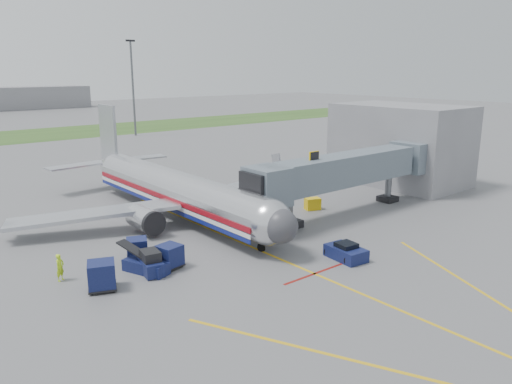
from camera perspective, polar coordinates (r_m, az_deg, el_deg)
ground at (r=39.45m, az=2.48°, el=-7.55°), size 400.00×400.00×0.00m
apron_markings at (r=34.76m, az=10.81°, el=-10.87°), size 21.52×50.00×0.01m
airliner at (r=50.50m, az=-9.12°, el=0.25°), size 32.10×35.67×10.25m
jet_bridge at (r=50.44m, az=9.64°, el=2.33°), size 25.30×4.00×6.90m
terminal at (r=66.78m, az=16.13°, el=5.26°), size 10.00×16.00×10.00m
light_mast_right at (r=113.69m, az=-13.89°, el=11.69°), size 2.00×0.44×20.40m
pushback_tug at (r=39.70m, az=10.24°, el=-6.78°), size 2.25×3.35×1.32m
baggage_tug at (r=37.09m, az=-11.94°, el=-8.00°), size 1.72×2.69×1.75m
baggage_cart_a at (r=35.29m, az=-17.22°, el=-9.12°), size 2.36×2.36×1.95m
baggage_cart_b at (r=39.89m, az=-13.44°, el=-6.36°), size 2.08×2.08×1.70m
baggage_cart_c at (r=37.86m, az=-9.84°, el=-7.24°), size 1.94×1.94×1.76m
belt_loader at (r=37.51m, az=-12.51°, el=-8.22°), size 2.53×4.31×2.04m
ground_power_cart at (r=52.76m, az=6.48°, el=-1.35°), size 1.81×1.51×1.24m
ramp_worker at (r=37.68m, az=-21.49°, el=-8.02°), size 0.85×0.78×1.95m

